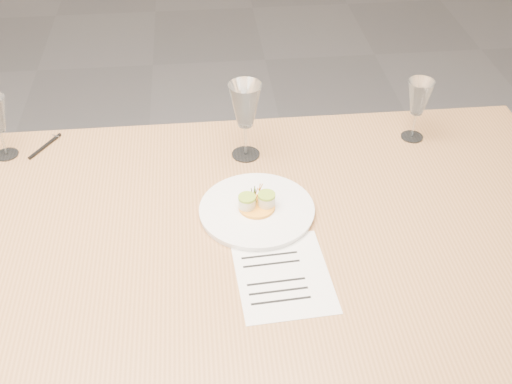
{
  "coord_description": "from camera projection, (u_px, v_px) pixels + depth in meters",
  "views": [
    {
      "loc": [
        0.26,
        -1.12,
        1.78
      ],
      "look_at": [
        0.38,
        0.09,
        0.8
      ],
      "focal_mm": 45.0,
      "sensor_mm": 36.0,
      "label": 1
    }
  ],
  "objects": [
    {
      "name": "ballpoint_pen",
      "position": [
        45.0,
        146.0,
        1.79
      ],
      "size": [
        0.08,
        0.12,
        0.01
      ],
      "rotation": [
        0.0,
        0.0,
        1.03
      ],
      "color": "black",
      "rests_on": "dining_table"
    },
    {
      "name": "wine_glass_3",
      "position": [
        245.0,
        107.0,
        1.67
      ],
      "size": [
        0.09,
        0.09,
        0.22
      ],
      "color": "white",
      "rests_on": "dining_table"
    },
    {
      "name": "dining_table",
      "position": [
        100.0,
        264.0,
        1.53
      ],
      "size": [
        2.4,
        1.0,
        0.75
      ],
      "color": "#B27F4D",
      "rests_on": "ground"
    },
    {
      "name": "dinner_plate",
      "position": [
        257.0,
        209.0,
        1.57
      ],
      "size": [
        0.28,
        0.28,
        0.07
      ],
      "rotation": [
        0.0,
        0.0,
        -0.31
      ],
      "color": "white",
      "rests_on": "dining_table"
    },
    {
      "name": "recipe_sheet",
      "position": [
        283.0,
        275.0,
        1.41
      ],
      "size": [
        0.22,
        0.27,
        0.0
      ],
      "rotation": [
        0.0,
        0.0,
        0.06
      ],
      "color": "white",
      "rests_on": "dining_table"
    },
    {
      "name": "wine_glass_4",
      "position": [
        419.0,
        99.0,
        1.76
      ],
      "size": [
        0.07,
        0.07,
        0.18
      ],
      "color": "white",
      "rests_on": "dining_table"
    }
  ]
}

